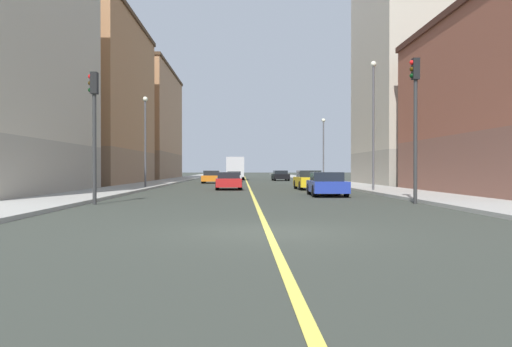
% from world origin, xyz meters
% --- Properties ---
extents(ground_plane, '(400.00, 400.00, 0.00)m').
position_xyz_m(ground_plane, '(0.00, 0.00, 0.00)').
color(ground_plane, '#32362F').
rests_on(ground_plane, ground).
extents(sidewalk_left, '(3.66, 168.00, 0.15)m').
position_xyz_m(sidewalk_left, '(8.97, 49.00, 0.07)').
color(sidewalk_left, '#9E9B93').
rests_on(sidewalk_left, ground).
extents(sidewalk_right, '(3.66, 168.00, 0.15)m').
position_xyz_m(sidewalk_right, '(-8.97, 49.00, 0.07)').
color(sidewalk_right, '#9E9B93').
rests_on(sidewalk_right, ground).
extents(lane_center_stripe, '(0.16, 154.00, 0.01)m').
position_xyz_m(lane_center_stripe, '(0.00, 49.00, 0.01)').
color(lane_center_stripe, '#E5D14C').
rests_on(lane_center_stripe, ground).
extents(building_left_mid, '(10.08, 14.38, 20.18)m').
position_xyz_m(building_left_mid, '(15.69, 34.80, 10.10)').
color(building_left_mid, '#9D9688').
rests_on(building_left_mid, ground).
extents(building_right_midblock, '(10.08, 20.91, 16.18)m').
position_xyz_m(building_right_midblock, '(-15.69, 38.97, 8.10)').
color(building_right_midblock, '#8F6B4F').
rests_on(building_right_midblock, ground).
extents(building_right_distant, '(10.08, 25.03, 16.07)m').
position_xyz_m(building_right_distant, '(-15.69, 65.39, 8.04)').
color(building_right_distant, '#8F6B4F').
rests_on(building_right_distant, ground).
extents(traffic_light_left_near, '(0.40, 0.32, 6.16)m').
position_xyz_m(traffic_light_left_near, '(6.73, 9.61, 3.98)').
color(traffic_light_left_near, '#2D2D2D').
rests_on(traffic_light_left_near, ground).
extents(traffic_light_right_near, '(0.40, 0.32, 5.51)m').
position_xyz_m(traffic_light_right_near, '(-6.76, 9.61, 3.60)').
color(traffic_light_right_near, '#2D2D2D').
rests_on(traffic_light_right_near, ground).
extents(street_lamp_left_near, '(0.36, 0.36, 8.16)m').
position_xyz_m(street_lamp_left_near, '(7.74, 20.58, 5.01)').
color(street_lamp_left_near, '#4C4C51').
rests_on(street_lamp_left_near, ground).
extents(street_lamp_right_near, '(0.36, 0.36, 6.69)m').
position_xyz_m(street_lamp_right_near, '(-7.74, 26.61, 4.24)').
color(street_lamp_right_near, '#4C4C51').
rests_on(street_lamp_right_near, ground).
extents(street_lamp_left_far, '(0.36, 0.36, 6.47)m').
position_xyz_m(street_lamp_left_far, '(7.74, 40.66, 4.12)').
color(street_lamp_left_far, '#4C4C51').
rests_on(street_lamp_left_far, ground).
extents(car_red, '(1.93, 4.22, 1.25)m').
position_xyz_m(car_red, '(-1.54, 25.28, 0.62)').
color(car_red, red).
rests_on(car_red, ground).
extents(car_blue, '(2.01, 4.48, 1.31)m').
position_xyz_m(car_blue, '(4.08, 16.32, 0.64)').
color(car_blue, '#23389E').
rests_on(car_blue, ground).
extents(car_black, '(2.07, 4.49, 1.28)m').
position_xyz_m(car_black, '(4.31, 53.43, 0.64)').
color(car_black, black).
rests_on(car_black, ground).
extents(car_orange, '(1.96, 4.03, 1.30)m').
position_xyz_m(car_orange, '(-3.69, 42.07, 0.63)').
color(car_orange, orange).
rests_on(car_orange, ground).
extents(car_yellow, '(1.91, 4.19, 1.37)m').
position_xyz_m(car_yellow, '(4.24, 25.09, 0.66)').
color(car_yellow, gold).
rests_on(car_yellow, ground).
extents(car_silver, '(1.80, 4.51, 1.19)m').
position_xyz_m(car_silver, '(-1.46, 48.18, 0.60)').
color(car_silver, silver).
rests_on(car_silver, ground).
extents(car_green, '(2.09, 4.41, 1.33)m').
position_xyz_m(car_green, '(-1.18, 69.89, 0.64)').
color(car_green, '#1E6B38').
rests_on(car_green, ground).
extents(box_truck, '(2.39, 7.33, 3.02)m').
position_xyz_m(box_truck, '(-1.40, 57.36, 1.63)').
color(box_truck, navy).
rests_on(box_truck, ground).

